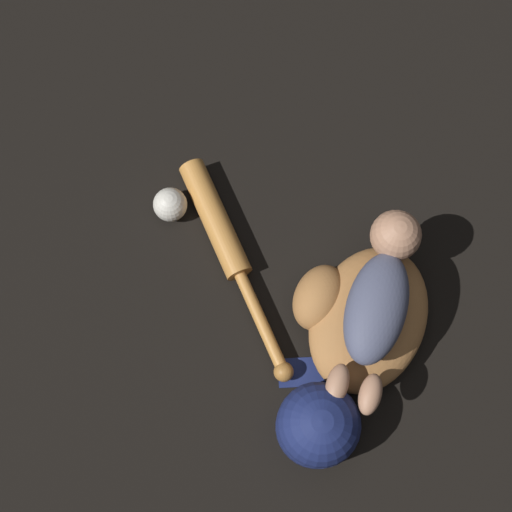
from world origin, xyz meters
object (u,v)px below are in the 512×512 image
baseball_bat (225,241)px  baseball (170,205)px  baseball_glove (360,315)px  baby_figure (380,294)px  baseball_cap (318,424)px

baseball_bat → baseball: size_ratio=6.24×
baseball_glove → baby_figure: size_ratio=0.92×
baseball_bat → baseball: bearing=62.5°
baseball_glove → baseball: baseball_glove is taller
baseball_glove → baby_figure: bearing=-44.1°
baseball → baseball_cap: bearing=-140.1°
baseball_glove → baseball: bearing=64.7°
baseball_glove → baseball_bat: (0.13, 0.28, -0.02)m
baseball_cap → baseball_glove: bearing=-16.4°
baseball_bat → baseball: (0.06, 0.12, 0.01)m
baseball → baby_figure: bearing=-111.6°
baby_figure → baseball_cap: bearing=160.3°
baseball_bat → baseball_glove: bearing=-114.3°
baseball_glove → baseball_bat: 0.31m
baby_figure → baseball: size_ratio=5.42×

